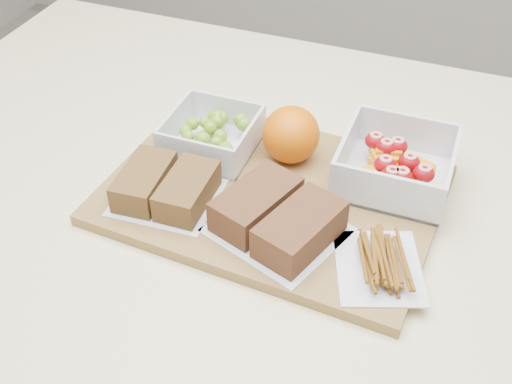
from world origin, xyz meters
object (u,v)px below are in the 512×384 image
at_px(fruit_container, 395,166).
at_px(sandwich_bag_center, 278,217).
at_px(pretzel_bag, 380,260).
at_px(sandwich_bag_left, 166,187).
at_px(orange, 291,135).
at_px(grape_container, 214,135).
at_px(cutting_board, 272,195).

height_order(fruit_container, sandwich_bag_center, fruit_container).
bearing_deg(fruit_container, pretzel_bag, -83.94).
distance_m(sandwich_bag_left, pretzel_bag, 0.28).
xyz_separation_m(orange, sandwich_bag_left, (-0.12, -0.14, -0.02)).
height_order(grape_container, sandwich_bag_left, grape_container).
distance_m(fruit_container, sandwich_bag_left, 0.30).
bearing_deg(pretzel_bag, fruit_container, 96.06).
relative_size(orange, pretzel_bag, 0.55).
distance_m(orange, sandwich_bag_left, 0.18).
xyz_separation_m(grape_container, sandwich_bag_center, (0.14, -0.13, 0.00)).
xyz_separation_m(grape_container, pretzel_bag, (0.27, -0.14, -0.01)).
bearing_deg(sandwich_bag_left, sandwich_bag_center, -2.15).
bearing_deg(orange, sandwich_bag_left, -131.38).
distance_m(grape_container, sandwich_bag_center, 0.19).
relative_size(cutting_board, grape_container, 3.57).
relative_size(cutting_board, sandwich_bag_left, 3.15).
bearing_deg(orange, grape_container, -171.90).
bearing_deg(pretzel_bag, cutting_board, 151.99).
relative_size(orange, sandwich_bag_left, 0.59).
bearing_deg(grape_container, orange, 8.10).
height_order(orange, sandwich_bag_left, orange).
bearing_deg(cutting_board, grape_container, 155.21).
bearing_deg(fruit_container, sandwich_bag_left, -152.09).
bearing_deg(grape_container, sandwich_bag_left, -95.93).
xyz_separation_m(cutting_board, fruit_container, (0.14, 0.08, 0.03)).
bearing_deg(pretzel_bag, sandwich_bag_left, 175.49).
xyz_separation_m(cutting_board, sandwich_bag_left, (-0.12, -0.06, 0.03)).
distance_m(orange, pretzel_bag, 0.23).
bearing_deg(orange, fruit_container, 1.11).
xyz_separation_m(grape_container, fruit_container, (0.25, 0.02, 0.00)).
relative_size(cutting_board, sandwich_bag_center, 2.31).
xyz_separation_m(grape_container, sandwich_bag_left, (-0.01, -0.12, -0.00)).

